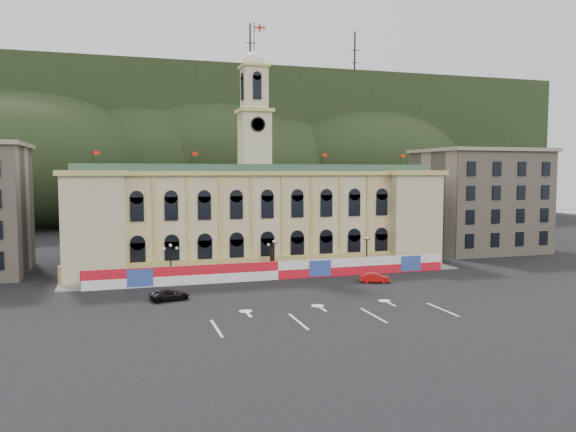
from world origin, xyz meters
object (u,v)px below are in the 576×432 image
object	(u,v)px
statue	(272,267)
black_suv	(170,295)
lamp_center	(274,255)
red_sedan	(375,278)

from	to	relation	value
statue	black_suv	distance (m)	18.79
lamp_center	black_suv	bearing A→B (deg)	-146.12
lamp_center	black_suv	distance (m)	18.37
black_suv	red_sedan	bearing A→B (deg)	-97.43
black_suv	lamp_center	bearing A→B (deg)	-68.84
lamp_center	black_suv	world-z (taller)	lamp_center
black_suv	statue	bearing A→B (deg)	-66.31
red_sedan	statue	bearing A→B (deg)	71.53
statue	red_sedan	distance (m)	14.48
red_sedan	black_suv	size ratio (longest dim) A/B	0.86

